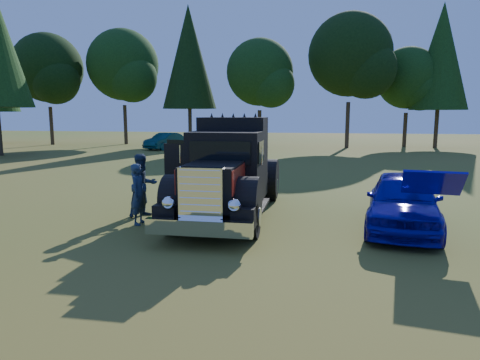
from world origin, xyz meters
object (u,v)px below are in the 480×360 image
diamond_t_truck (228,175)px  spectator_far (143,185)px  spectator_near (139,194)px  hotrod_coupe (403,201)px  distant_teal_car (165,141)px

diamond_t_truck → spectator_far: diamond_t_truck is taller
spectator_near → spectator_far: bearing=19.3°
hotrod_coupe → distant_teal_car: hotrod_coupe is taller
diamond_t_truck → spectator_near: 2.66m
diamond_t_truck → spectator_near: (-2.30, -1.26, -0.41)m
hotrod_coupe → spectator_far: 7.52m
diamond_t_truck → hotrod_coupe: diamond_t_truck is taller
diamond_t_truck → distant_teal_car: 25.76m
spectator_near → diamond_t_truck: bearing=-58.0°
hotrod_coupe → spectator_near: size_ratio=2.79×
diamond_t_truck → distant_teal_car: diamond_t_truck is taller
distant_teal_car → spectator_far: bearing=-53.5°
diamond_t_truck → spectator_near: diamond_t_truck is taller
spectator_far → diamond_t_truck: bearing=-41.7°
spectator_near → spectator_far: size_ratio=0.90×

